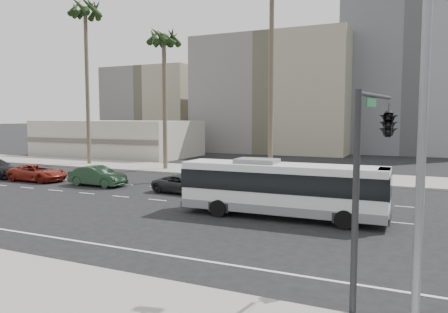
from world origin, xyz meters
The scene contains 16 objects.
ground centered at (0.00, 0.00, 0.00)m, with size 700.00×700.00×0.00m, color black.
sidewalk_north centered at (0.00, 15.50, 0.07)m, with size 120.00×7.00×0.15m, color gray.
sidewalk_south centered at (0.00, -15.50, 0.07)m, with size 120.00×7.00×0.15m, color gray.
commercial_low centered at (-30.00, 25.99, 2.50)m, with size 22.00×12.16×5.00m.
midrise_beige_west centered at (-12.00, 45.00, 9.00)m, with size 24.00×18.00×18.00m, color gray.
midrise_gray_center centered at (8.00, 52.00, 13.00)m, with size 20.00×20.00×26.00m, color slate.
midrise_beige_far centered at (-38.00, 50.00, 7.50)m, with size 18.00×16.00×15.00m, color gray.
civic_tower centered at (-2.00, 250.00, 38.83)m, with size 42.00×42.00×129.00m.
city_bus centered at (2.91, -1.39, 1.66)m, with size 11.05×2.70×3.16m.
car_a centered at (-5.78, 3.04, 0.64)m, with size 4.60×2.12×1.28m, color black.
car_b centered at (-13.65, 3.03, 0.79)m, with size 4.80×1.68×1.58m, color #203B25.
car_c centered at (-20.08, 2.94, 0.73)m, with size 5.25×2.42×1.46m, color maroon.
streetlight_corner centered at (9.61, -11.41, 6.10)m, with size 1.57×5.05×10.78m.
traffic_signal centered at (8.65, -9.03, 5.12)m, with size 2.86×3.84×6.14m.
palm_mid centered at (-14.54, 14.39, 13.12)m, with size 4.72×4.72×14.58m.
palm_far centered at (-25.30, 14.99, 17.01)m, with size 5.45×5.45×18.72m.
Camera 1 is at (9.75, -23.60, 5.40)m, focal length 34.62 mm.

